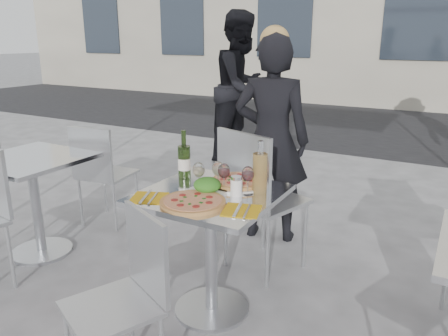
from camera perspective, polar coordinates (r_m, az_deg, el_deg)
The scene contains 21 objects.
ground at distance 2.75m, azimuth -1.61°, elevation -18.06°, with size 80.00×80.00×0.00m, color slate.
street_asphalt at distance 8.65m, azimuth 21.12°, elevation 5.15°, with size 24.00×5.00×0.00m, color black.
main_table at distance 2.48m, azimuth -1.71°, elevation -7.77°, with size 0.72×0.72×0.75m.
side_table_left at distance 3.45m, azimuth -23.62°, elevation -2.07°, with size 0.72×0.72×0.75m.
chair_far at distance 2.89m, azimuth 4.18°, elevation -2.99°, with size 0.58×0.59×1.00m.
chair_near at distance 2.08m, azimuth -12.42°, elevation -14.92°, with size 0.50×0.51×0.82m.
side_chair_lfar at distance 3.79m, azimuth -15.85°, elevation 0.02°, with size 0.45×0.46×0.88m.
woman_diner at distance 3.40m, azimuth 6.21°, elevation 3.60°, with size 0.58×0.38×1.60m, color black.
pedestrian_a at distance 5.69m, azimuth 2.33°, elevation 10.45°, with size 0.92×0.72×1.90m, color black.
pizza_near at distance 2.24m, azimuth -4.10°, elevation -4.45°, with size 0.34×0.34×0.02m.
pizza_far at distance 2.52m, azimuth 1.83°, elevation -1.83°, with size 0.35×0.35×0.03m.
salad_plate at distance 2.38m, azimuth -2.19°, elevation -2.43°, with size 0.22×0.22×0.09m.
wine_bottle at distance 2.61m, azimuth -5.23°, elevation 1.03°, with size 0.07×0.08×0.29m.
carafe at distance 2.37m, azimuth 4.71°, elevation -0.51°, with size 0.08×0.08×0.29m.
sugar_shaker at distance 2.34m, azimuth 1.63°, elevation -2.37°, with size 0.06×0.06×0.11m.
wineglass_white_a at distance 2.41m, azimuth -3.33°, elevation -0.37°, with size 0.07×0.07×0.16m.
wineglass_white_b at distance 2.43m, azimuth -0.81°, elevation -0.20°, with size 0.07×0.07×0.16m.
wineglass_red_a at distance 2.39m, azimuth -0.01°, elevation -0.51°, with size 0.07×0.07×0.16m.
wineglass_red_b at distance 2.34m, azimuth 3.14°, elevation -0.90°, with size 0.07×0.07×0.16m.
napkin_left at distance 2.35m, azimuth -9.82°, elevation -3.82°, with size 0.24×0.24×0.01m.
napkin_right at distance 2.15m, azimuth 2.30°, elevation -5.53°, with size 0.22×0.22×0.01m.
Camera 1 is at (1.17, -1.93, 1.57)m, focal length 35.00 mm.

